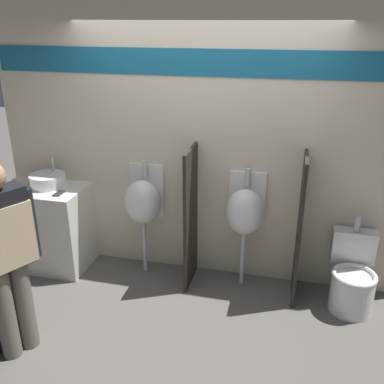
# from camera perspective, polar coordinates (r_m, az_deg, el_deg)

# --- Properties ---
(ground_plane) EXTENTS (16.00, 16.00, 0.00)m
(ground_plane) POSITION_cam_1_polar(r_m,az_deg,el_deg) (4.25, -0.55, -14.09)
(ground_plane) COLOR #5B5651
(display_wall) EXTENTS (4.22, 0.07, 2.70)m
(display_wall) POSITION_cam_1_polar(r_m,az_deg,el_deg) (4.17, 1.38, 6.17)
(display_wall) COLOR beige
(display_wall) RESTS_ON ground_plane
(sink_counter) EXTENTS (0.88, 0.57, 0.90)m
(sink_counter) POSITION_cam_1_polar(r_m,az_deg,el_deg) (4.83, -18.78, -4.40)
(sink_counter) COLOR silver
(sink_counter) RESTS_ON ground_plane
(sink_basin) EXTENTS (0.37, 0.37, 0.27)m
(sink_basin) POSITION_cam_1_polar(r_m,az_deg,el_deg) (4.65, -18.66, 1.49)
(sink_basin) COLOR white
(sink_basin) RESTS_ON sink_counter
(cell_phone) EXTENTS (0.07, 0.14, 0.01)m
(cell_phone) POSITION_cam_1_polar(r_m,az_deg,el_deg) (4.43, -17.35, -0.19)
(cell_phone) COLOR #232328
(cell_phone) RESTS_ON sink_counter
(divider_near_counter) EXTENTS (0.03, 0.47, 1.41)m
(divider_near_counter) POSITION_cam_1_polar(r_m,az_deg,el_deg) (4.17, -0.18, -3.49)
(divider_near_counter) COLOR #28231E
(divider_near_counter) RESTS_ON ground_plane
(divider_mid) EXTENTS (0.03, 0.47, 1.41)m
(divider_mid) POSITION_cam_1_polar(r_m,az_deg,el_deg) (4.08, 14.10, -4.85)
(divider_mid) COLOR #28231E
(divider_mid) RESTS_ON ground_plane
(urinal_near_counter) EXTENTS (0.38, 0.33, 1.19)m
(urinal_near_counter) POSITION_cam_1_polar(r_m,az_deg,el_deg) (4.35, -6.56, -1.28)
(urinal_near_counter) COLOR silver
(urinal_near_counter) RESTS_ON ground_plane
(urinal_far) EXTENTS (0.38, 0.33, 1.19)m
(urinal_far) POSITION_cam_1_polar(r_m,az_deg,el_deg) (4.13, 7.06, -2.61)
(urinal_far) COLOR silver
(urinal_far) RESTS_ON ground_plane
(toilet) EXTENTS (0.40, 0.56, 0.83)m
(toilet) POSITION_cam_1_polar(r_m,az_deg,el_deg) (4.28, 20.58, -10.85)
(toilet) COLOR white
(toilet) RESTS_ON ground_plane
(person_in_vest) EXTENTS (0.38, 0.51, 1.61)m
(person_in_vest) POSITION_cam_1_polar(r_m,az_deg,el_deg) (3.47, -23.84, -6.96)
(person_in_vest) COLOR #666056
(person_in_vest) RESTS_ON ground_plane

